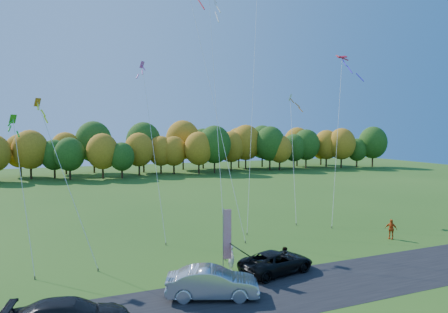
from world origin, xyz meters
name	(u,v)px	position (x,y,z in m)	size (l,w,h in m)	color
ground	(258,267)	(0.00, 0.00, 0.00)	(160.00, 160.00, 0.00)	#265115
asphalt_strip	(290,290)	(0.00, -4.00, 0.01)	(90.00, 6.00, 0.01)	black
tree_line	(128,176)	(0.00, 55.00, 0.00)	(116.00, 12.00, 10.00)	#1E4711
black_suv	(277,262)	(0.66, -1.26, 0.70)	(2.32, 5.02, 1.40)	black
silver_sedan	(212,283)	(-4.48, -3.25, 0.83)	(1.75, 5.02, 1.65)	#B4B4B9
person_tailgate_a	(231,258)	(-1.92, 0.11, 0.84)	(0.61, 0.40, 1.67)	white
person_tailgate_b	(285,259)	(1.33, -1.16, 0.78)	(0.76, 0.59, 1.56)	gray
person_east	(391,229)	(13.40, 1.93, 0.83)	(0.97, 0.41, 1.66)	#CE4713
feather_flag	(226,234)	(-2.40, -0.24, 2.59)	(0.56, 0.14, 4.24)	#999999
kite_delta_blue	(211,90)	(0.60, 10.48, 12.63)	(3.51, 10.99, 25.50)	#4C3F33
kite_parafoil_orange	(253,82)	(6.22, 13.36, 13.88)	(8.42, 12.09, 28.10)	#4C3F33
kite_delta_red	(216,104)	(-0.20, 7.22, 11.22)	(3.72, 10.88, 22.98)	#4C3F33
kite_parafoil_rainbow	(338,135)	(13.70, 9.49, 8.57)	(6.84, 6.16, 17.38)	#4C3F33
kite_diamond_yellow	(66,181)	(-11.65, 5.64, 5.65)	(3.99, 5.19, 11.64)	#4C3F33
kite_diamond_green	(23,191)	(-14.30, 5.86, 5.09)	(1.92, 5.56, 10.49)	#4C3F33
kite_diamond_white	(293,155)	(10.33, 12.33, 6.46)	(4.01, 7.43, 13.42)	#4C3F33
kite_diamond_pink	(153,144)	(-4.63, 10.81, 7.89)	(1.06, 7.33, 15.68)	#4C3F33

